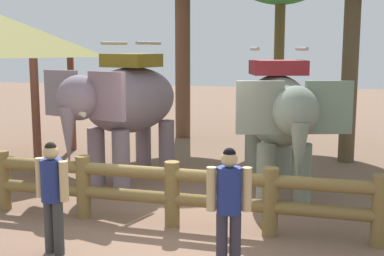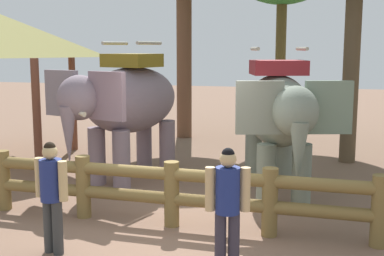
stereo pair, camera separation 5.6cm
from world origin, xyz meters
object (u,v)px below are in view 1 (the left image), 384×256
Objects in this scene: log_fence at (172,189)px; tourist_woman_in_black at (52,190)px; elephant_near_left at (126,104)px; tourist_man_in_blue at (229,201)px; elephant_center at (279,115)px.

tourist_woman_in_black is at bearing -130.37° from log_fence.
log_fence is 4.12× the size of tourist_woman_in_black.
elephant_near_left is 2.25× the size of tourist_woman_in_black.
elephant_center is at bearing 85.21° from tourist_man_in_blue.
elephant_center is 4.46m from tourist_woman_in_black.
log_fence is at bearing -126.21° from elephant_center.
log_fence is 1.95m from tourist_woman_in_black.
tourist_woman_in_black is at bearing -128.03° from elephant_center.
tourist_woman_in_black is (0.54, -3.97, -0.75)m from elephant_near_left.
elephant_center reaches higher than tourist_man_in_blue.
log_fence is 2.67m from elephant_center.
elephant_near_left reaches higher than tourist_woman_in_black.
log_fence is at bearing 130.02° from tourist_man_in_blue.
tourist_woman_in_black is (-2.71, -3.47, -0.69)m from elephant_center.
tourist_man_in_blue is (1.18, -1.40, 0.32)m from log_fence.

